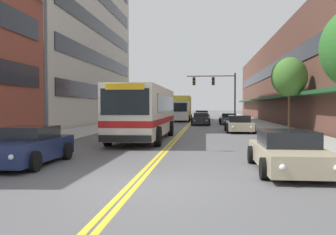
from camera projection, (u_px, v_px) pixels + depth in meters
ground_plane at (191, 122)px, 46.26m from camera, size 240.00×240.00×0.00m
sidewalk_left at (132, 121)px, 47.00m from camera, size 3.76×106.00×0.15m
sidewalk_right at (252, 122)px, 45.51m from camera, size 3.76×106.00×0.15m
centre_line at (191, 122)px, 46.26m from camera, size 0.34×106.00×0.01m
storefront_row_right at (304, 80)px, 44.73m from camera, size 9.10×68.00×10.12m
city_bus at (145, 110)px, 22.41m from camera, size 2.83×11.16×3.07m
car_red_parked_left_near at (136, 122)px, 33.43m from camera, size 2.08×4.50×1.24m
car_navy_parked_left_mid at (26, 147)px, 12.80m from camera, size 2.09×4.42×1.31m
car_silver_parked_left_far at (153, 118)px, 43.58m from camera, size 1.97×4.86×1.29m
car_beige_parked_right_foreground at (288, 152)px, 11.57m from camera, size 2.11×4.87×1.24m
car_champagne_parked_right_mid at (239, 124)px, 28.74m from camera, size 2.09×4.85×1.27m
car_slate_blue_parked_right_far at (229, 119)px, 41.59m from camera, size 2.06×4.93×1.19m
car_white_moving_lead at (200, 114)px, 65.42m from camera, size 2.05×4.76×1.24m
car_charcoal_moving_second at (201, 119)px, 39.70m from camera, size 1.97×4.86×1.29m
car_black_moving_third at (203, 115)px, 56.96m from camera, size 2.00×4.84×1.31m
box_truck at (181, 108)px, 49.27m from camera, size 2.62×7.98×3.33m
traffic_signal_mast at (218, 87)px, 43.91m from camera, size 5.73×0.38×5.88m
street_lamp_left_near at (52, 43)px, 16.58m from camera, size 2.31×0.28×8.12m
street_tree_right_mid at (289, 77)px, 27.25m from camera, size 2.60×2.60×5.41m
fire_hydrant at (307, 141)px, 15.21m from camera, size 0.32×0.24×0.83m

